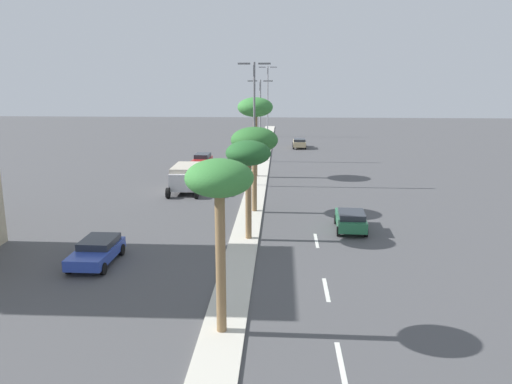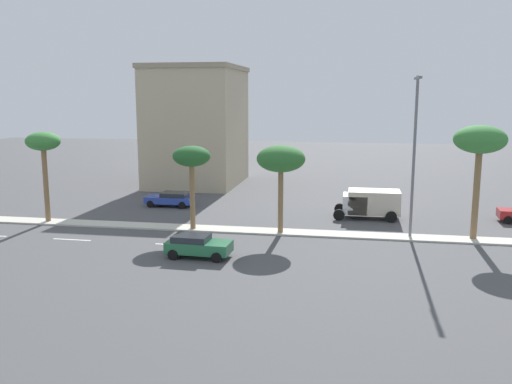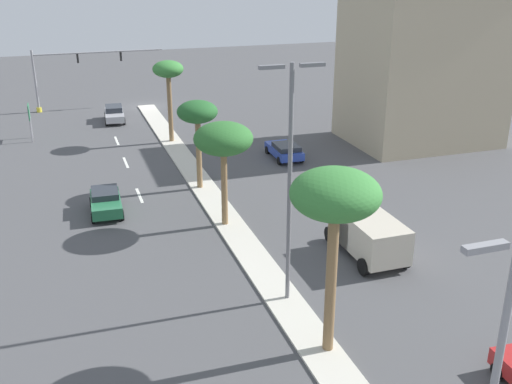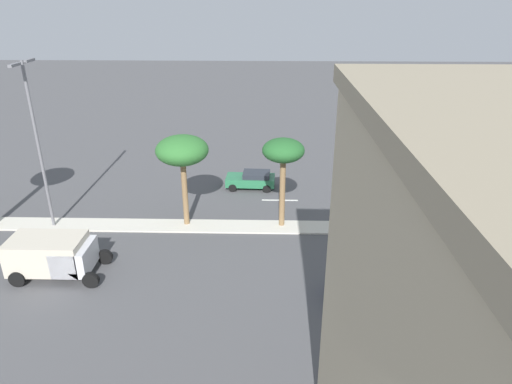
{
  "view_description": "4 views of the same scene",
  "coord_description": "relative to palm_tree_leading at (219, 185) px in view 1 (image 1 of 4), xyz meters",
  "views": [
    {
      "loc": [
        2.29,
        -4.41,
        10.28
      ],
      "look_at": [
        0.72,
        26.98,
        2.98
      ],
      "focal_mm": 36.18,
      "sensor_mm": 36.0,
      "label": 1
    },
    {
      "loc": [
        38.24,
        38.06,
        9.86
      ],
      "look_at": [
        -2.17,
        30.83,
        2.57
      ],
      "focal_mm": 38.09,
      "sensor_mm": 36.0,
      "label": 2
    },
    {
      "loc": [
        9.07,
        65.3,
        15.18
      ],
      "look_at": [
        -1.15,
        34.68,
        2.59
      ],
      "focal_mm": 42.25,
      "sensor_mm": 36.0,
      "label": 3
    },
    {
      "loc": [
        -28.22,
        27.52,
        15.1
      ],
      "look_at": [
        2.31,
        28.31,
        1.66
      ],
      "focal_mm": 32.54,
      "sensor_mm": 36.0,
      "label": 4
    }
  ],
  "objects": [
    {
      "name": "lane_stripe_rear",
      "position": [
        4.58,
        4.5,
        -6.12
      ],
      "size": [
        0.2,
        2.8,
        0.01
      ],
      "primitive_type": "cube",
      "color": "silver",
      "rests_on": "ground"
    },
    {
      "name": "palm_tree_leading",
      "position": [
        0.0,
        0.0,
        0.0
      ],
      "size": [
        2.62,
        2.62,
        7.01
      ],
      "color": "olive",
      "rests_on": "median_curb"
    },
    {
      "name": "palm_tree_near",
      "position": [
        0.32,
        11.97,
        -0.77
      ],
      "size": [
        2.76,
        2.76,
        6.16
      ],
      "color": "olive",
      "rests_on": "median_curb"
    },
    {
      "name": "palm_tree_front",
      "position": [
        -0.29,
        31.96,
        0.67
      ],
      "size": [
        3.47,
        3.47,
        7.81
      ],
      "color": "olive",
      "rests_on": "median_curb"
    },
    {
      "name": "street_lamp_outboard",
      "position": [
        -0.01,
        65.64,
        0.43
      ],
      "size": [
        2.9,
        0.24,
        11.14
      ],
      "color": "gray",
      "rests_on": "median_curb"
    },
    {
      "name": "sedan_red_far",
      "position": [
        -6.49,
        37.22,
        -5.35
      ],
      "size": [
        2.02,
        4.14,
        1.46
      ],
      "color": "red",
      "rests_on": "ground"
    },
    {
      "name": "median_curb",
      "position": [
        0.04,
        33.5,
        -6.06
      ],
      "size": [
        1.8,
        96.04,
        0.12
      ],
      "primitive_type": "cube",
      "color": "beige",
      "rests_on": "ground"
    },
    {
      "name": "sedan_green_inboard",
      "position": [
        6.98,
        14.27,
        -5.37
      ],
      "size": [
        2.1,
        4.03,
        1.39
      ],
      "color": "#287047",
      "rests_on": "ground"
    },
    {
      "name": "box_truck",
      "position": [
        -5.93,
        24.94,
        -4.82
      ],
      "size": [
        2.68,
        5.26,
        2.32
      ],
      "color": "silver",
      "rests_on": "ground"
    },
    {
      "name": "ground_plane",
      "position": [
        0.04,
        22.83,
        -6.12
      ],
      "size": [
        160.0,
        160.0,
        0.0
      ],
      "primitive_type": "plane",
      "color": "#4C4C4F"
    },
    {
      "name": "palm_tree_inboard",
      "position": [
        0.34,
        18.55,
        -0.74
      ],
      "size": [
        3.46,
        3.46,
        6.3
      ],
      "color": "olive",
      "rests_on": "median_curb"
    },
    {
      "name": "sedan_blue_front",
      "position": [
        -7.77,
        7.49,
        -5.41
      ],
      "size": [
        2.14,
        4.3,
        1.29
      ],
      "color": "#2D47AD",
      "rests_on": "ground"
    },
    {
      "name": "street_lamp_far",
      "position": [
        -0.19,
        41.28,
        -0.49
      ],
      "size": [
        2.9,
        0.24,
        9.37
      ],
      "color": "gray",
      "rests_on": "median_curb"
    },
    {
      "name": "street_lamp_near",
      "position": [
        -0.16,
        27.7,
        0.4
      ],
      "size": [
        2.9,
        0.24,
        11.07
      ],
      "color": "slate",
      "rests_on": "median_curb"
    },
    {
      "name": "sedan_tan_mid",
      "position": [
        4.8,
        52.82,
        -5.39
      ],
      "size": [
        1.88,
        4.13,
        1.34
      ],
      "color": "tan",
      "rests_on": "ground"
    },
    {
      "name": "lane_stripe_outboard",
      "position": [
        4.58,
        11.99,
        -6.12
      ],
      "size": [
        0.2,
        2.8,
        0.01
      ],
      "primitive_type": "cube",
      "color": "silver",
      "rests_on": "ground"
    },
    {
      "name": "lane_stripe_left",
      "position": [
        4.58,
        -1.93,
        -6.12
      ],
      "size": [
        0.2,
        2.8,
        0.01
      ],
      "primitive_type": "cube",
      "color": "silver",
      "rests_on": "ground"
    }
  ]
}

